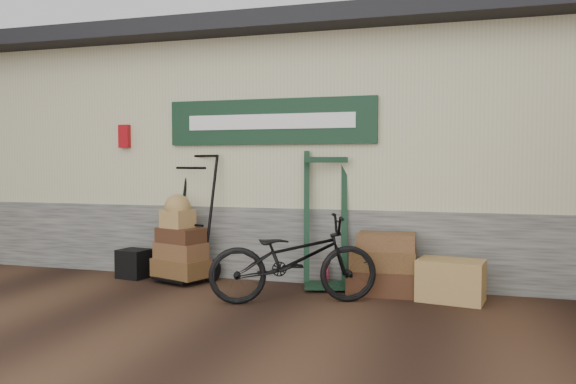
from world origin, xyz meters
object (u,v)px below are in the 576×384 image
Objects in this scene: green_barrow at (326,220)px; suitcase_stack at (383,263)px; black_trunk at (134,264)px; bicycle at (293,254)px; wicker_hamper at (451,280)px; porter_trolley at (191,216)px.

suitcase_stack is at bearing -25.58° from green_barrow.
bicycle reaches higher than black_trunk.
green_barrow is at bearing 168.90° from wicker_hamper.
suitcase_stack is 2.15× the size of black_trunk.
bicycle is (-0.85, -0.68, 0.16)m from suitcase_stack.
bicycle is at bearing -141.46° from suitcase_stack.
bicycle is at bearing -115.60° from green_barrow.
green_barrow reaches higher than black_trunk.
porter_trolley reaches higher than green_barrow.
green_barrow is 2.38× the size of wicker_hamper.
suitcase_stack is at bearing 18.10° from porter_trolley.
wicker_hamper is (1.41, -0.28, -0.58)m from green_barrow.
bicycle is (2.27, -0.65, 0.33)m from black_trunk.
green_barrow is 0.83m from suitcase_stack.
green_barrow is at bearing -32.76° from bicycle.
bicycle is at bearing -16.04° from black_trunk.
suitcase_stack is 1.10m from bicycle.
wicker_hamper is (3.09, -0.21, -0.58)m from porter_trolley.
wicker_hamper is at bearing -10.93° from suitcase_stack.
suitcase_stack is (0.69, -0.14, -0.45)m from green_barrow.
suitcase_stack reaches higher than wicker_hamper.
wicker_hamper is 1.85× the size of black_trunk.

